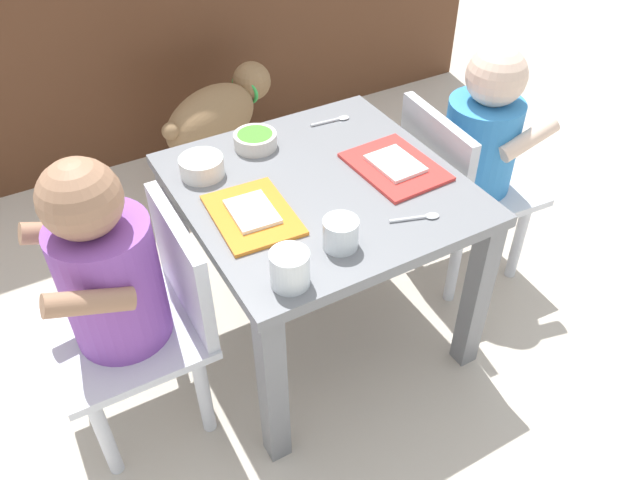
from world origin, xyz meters
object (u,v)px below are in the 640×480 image
at_px(water_cup_left, 290,270).
at_px(spoon_by_right_tray, 334,120).
at_px(food_tray_left, 253,214).
at_px(spoon_by_left_tray, 420,217).
at_px(seated_child_right, 477,144).
at_px(veggie_bowl_near, 202,166).
at_px(food_tray_right, 395,166).
at_px(water_cup_right, 341,235).
at_px(dog, 217,116).
at_px(veggie_bowl_far, 255,140).
at_px(dining_table, 320,213).
at_px(seated_child_left, 116,278).

height_order(water_cup_left, spoon_by_right_tray, water_cup_left).
height_order(food_tray_left, spoon_by_left_tray, food_tray_left).
bearing_deg(seated_child_right, veggie_bowl_near, 167.90).
height_order(food_tray_right, water_cup_right, water_cup_right).
height_order(dog, spoon_by_right_tray, spoon_by_right_tray).
bearing_deg(spoon_by_left_tray, water_cup_left, -173.72).
xyz_separation_m(water_cup_left, veggie_bowl_far, (0.13, 0.42, -0.01)).
xyz_separation_m(food_tray_left, water_cup_right, (0.10, -0.16, 0.02)).
height_order(dining_table, veggie_bowl_far, veggie_bowl_far).
bearing_deg(spoon_by_left_tray, food_tray_right, 70.70).
bearing_deg(dog, dining_table, -94.16).
height_order(food_tray_left, water_cup_right, water_cup_right).
relative_size(food_tray_left, spoon_by_left_tray, 2.09).
relative_size(seated_child_left, veggie_bowl_near, 7.09).
xyz_separation_m(veggie_bowl_near, spoon_by_right_tray, (0.35, 0.05, -0.02)).
bearing_deg(veggie_bowl_far, spoon_by_left_tray, -67.26).
height_order(seated_child_left, veggie_bowl_near, seated_child_left).
xyz_separation_m(dining_table, food_tray_left, (-0.17, -0.03, 0.08)).
bearing_deg(seated_child_left, seated_child_right, 2.90).
height_order(seated_child_right, food_tray_left, seated_child_right).
bearing_deg(seated_child_right, food_tray_left, -175.85).
distance_m(water_cup_left, spoon_by_right_tray, 0.55).
distance_m(food_tray_right, spoon_by_right_tray, 0.23).
xyz_separation_m(seated_child_left, seated_child_right, (0.87, 0.04, -0.01)).
bearing_deg(food_tray_left, water_cup_right, -56.98).
relative_size(food_tray_right, spoon_by_left_tray, 2.15).
distance_m(seated_child_left, spoon_by_right_tray, 0.64).
bearing_deg(food_tray_left, veggie_bowl_far, 63.31).
height_order(seated_child_left, food_tray_right, seated_child_left).
relative_size(spoon_by_left_tray, spoon_by_right_tray, 0.99).
relative_size(veggie_bowl_far, spoon_by_left_tray, 0.96).
relative_size(dining_table, veggie_bowl_far, 5.95).
height_order(seated_child_left, food_tray_left, seated_child_left).
bearing_deg(water_cup_right, seated_child_right, 21.77).
relative_size(seated_child_left, water_cup_right, 9.95).
distance_m(water_cup_left, veggie_bowl_far, 0.44).
bearing_deg(seated_child_right, food_tray_right, -170.85).
height_order(seated_child_left, water_cup_right, seated_child_left).
bearing_deg(dog, water_cup_right, -97.30).
distance_m(seated_child_right, food_tray_left, 0.60).
xyz_separation_m(seated_child_left, water_cup_left, (0.25, -0.20, 0.06)).
bearing_deg(food_tray_right, spoon_by_left_tray, -109.30).
bearing_deg(dining_table, veggie_bowl_far, 105.64).
bearing_deg(spoon_by_left_tray, dog, 93.44).
bearing_deg(water_cup_left, veggie_bowl_far, 72.34).
bearing_deg(veggie_bowl_far, food_tray_left, -116.69).
xyz_separation_m(seated_child_left, veggie_bowl_near, (0.24, 0.18, 0.06)).
bearing_deg(seated_child_right, water_cup_right, -158.23).
xyz_separation_m(food_tray_right, veggie_bowl_near, (-0.36, 0.18, 0.02)).
relative_size(dining_table, water_cup_left, 8.27).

